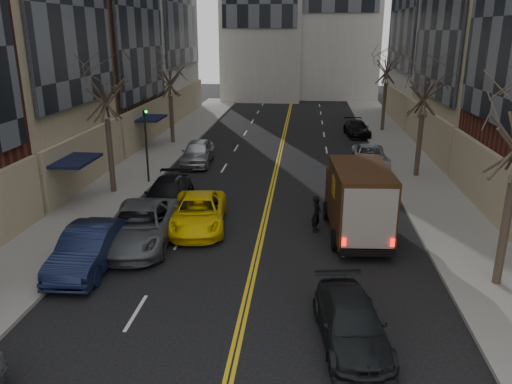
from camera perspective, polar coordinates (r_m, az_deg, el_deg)
sidewalk_left at (r=35.59m, az=-12.22°, el=3.46°), size 4.00×66.00×0.15m
sidewalk_right at (r=34.66m, az=17.47°, el=2.64°), size 4.00×66.00×0.15m
tree_lf_mid at (r=27.95m, az=-17.09°, el=12.79°), size 3.20×3.20×8.91m
tree_lf_far at (r=40.29m, az=-9.90°, el=13.85°), size 3.20×3.20×8.12m
tree_rt_mid at (r=31.66m, az=18.86°, el=12.37°), size 3.20×3.20×8.32m
tree_rt_far at (r=46.35m, az=14.85°, el=14.93°), size 3.20×3.20×9.11m
traffic_signal at (r=29.85m, az=-12.48°, el=6.09°), size 0.29×0.26×4.70m
ups_truck at (r=22.31m, az=11.53°, el=-0.97°), size 2.75×6.12×3.28m
observer_sedan at (r=15.25m, az=10.83°, el=-14.52°), size 2.39×4.68×1.30m
taxi at (r=23.23m, az=-6.63°, el=-2.34°), size 3.07×5.56×1.47m
pedestrian at (r=22.76m, az=6.93°, el=-2.49°), size 0.59×0.72×1.70m
parked_lf_b at (r=20.23m, az=-18.59°, el=-6.14°), size 1.93×5.03×1.64m
parked_lf_c at (r=21.92m, az=-13.14°, el=-3.74°), size 3.21×6.14×1.65m
parked_lf_d at (r=25.89m, az=-10.09°, el=-0.32°), size 2.34×5.27×1.50m
parked_lf_e at (r=34.39m, az=-6.68°, el=4.52°), size 2.17×4.89×1.64m
parked_rt_a at (r=31.00m, az=13.81°, el=2.30°), size 1.79×4.07×1.30m
parked_rt_b at (r=34.86m, az=12.82°, el=4.11°), size 2.31×4.80×1.32m
parked_rt_c at (r=44.44m, az=11.46°, el=7.14°), size 2.26×4.68×1.31m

